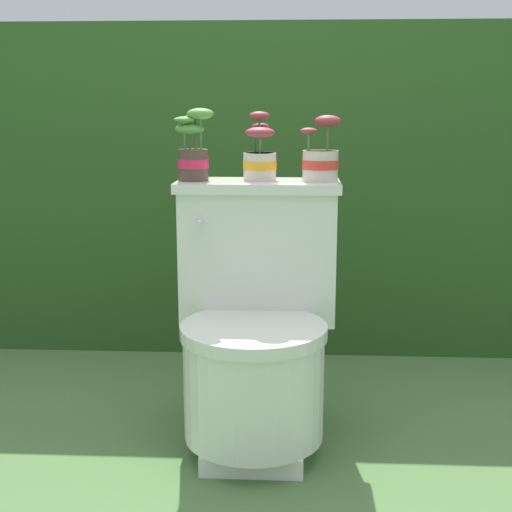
{
  "coord_description": "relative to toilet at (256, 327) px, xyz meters",
  "views": [
    {
      "loc": [
        0.15,
        -1.93,
        1.02
      ],
      "look_at": [
        0.04,
        0.15,
        0.57
      ],
      "focal_mm": 50.0,
      "sensor_mm": 36.0,
      "label": 1
    }
  ],
  "objects": [
    {
      "name": "potted_plant_left",
      "position": [
        -0.2,
        0.14,
        0.51
      ],
      "size": [
        0.12,
        0.1,
        0.22
      ],
      "color": "#47382D",
      "rests_on": "toilet"
    },
    {
      "name": "hedge_backdrop",
      "position": [
        -0.04,
        1.13,
        0.3
      ],
      "size": [
        4.15,
        0.74,
        1.33
      ],
      "color": "#284C1E",
      "rests_on": "ground"
    },
    {
      "name": "potted_plant_midleft",
      "position": [
        0.0,
        0.16,
        0.5
      ],
      "size": [
        0.1,
        0.11,
        0.21
      ],
      "color": "beige",
      "rests_on": "toilet"
    },
    {
      "name": "ground_plane",
      "position": [
        -0.04,
        -0.12,
        -0.36
      ],
      "size": [
        12.0,
        12.0,
        0.0
      ],
      "primitive_type": "plane",
      "color": "#4C703D"
    },
    {
      "name": "toilet",
      "position": [
        0.0,
        0.0,
        0.0
      ],
      "size": [
        0.5,
        0.57,
        0.78
      ],
      "color": "silver",
      "rests_on": "ground"
    },
    {
      "name": "potted_plant_middle",
      "position": [
        0.19,
        0.14,
        0.49
      ],
      "size": [
        0.12,
        0.11,
        0.2
      ],
      "color": "beige",
      "rests_on": "toilet"
    }
  ]
}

